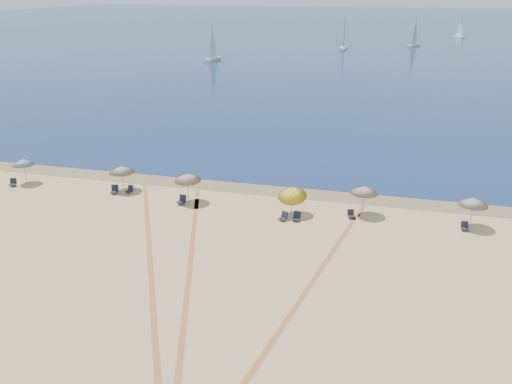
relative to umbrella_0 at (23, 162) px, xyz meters
The scene contains 22 objects.
ground 29.62m from the umbrella_0, 43.36° to the right, with size 160.00×160.00×0.00m, color tan.
ocean 205.85m from the umbrella_0, 84.01° to the left, with size 500.00×500.00×0.00m, color #0C2151.
wet_sand 21.90m from the umbrella_0, ahead, with size 500.00×500.00×0.00m, color olive.
umbrella_0 is the anchor object (origin of this frame).
umbrella_1 9.40m from the umbrella_0, ahead, with size 2.22×2.22×2.28m.
umbrella_2 15.83m from the umbrella_0, ahead, with size 2.21×2.25×2.52m.
umbrella_3 24.57m from the umbrella_0, ahead, with size 2.27×2.32×2.41m.
umbrella_4 29.92m from the umbrella_0, ahead, with size 2.14×2.14×2.41m.
umbrella_5 37.76m from the umbrella_0, ahead, with size 2.13×2.13×2.38m.
chair_0 2.06m from the umbrella_0, 126.23° to the right, with size 0.76×0.82×0.68m.
chair_1 9.15m from the umbrella_0, ahead, with size 0.78×0.86×0.73m.
chair_2 10.31m from the umbrella_0, ahead, with size 0.65×0.73×0.65m.
chair_3 15.59m from the umbrella_0, ahead, with size 0.68×0.78×0.74m.
chair_4 24.32m from the umbrella_0, ahead, with size 0.77×0.81×0.66m.
chair_5 25.25m from the umbrella_0, ahead, with size 0.58×0.67×0.69m.
chair_6 29.16m from the umbrella_0, ahead, with size 0.71×0.76×0.63m.
chair_7 37.37m from the umbrella_0, ahead, with size 0.54×0.63×0.63m.
sailboat_0 82.74m from the umbrella_0, 96.68° to the left, with size 2.31×5.95×8.64m.
sailboat_1 130.27m from the umbrella_0, 73.49° to the left, with size 3.81×5.43×8.08m.
sailboat_2 113.72m from the umbrella_0, 80.87° to the left, with size 1.72×6.00×8.86m.
sailboat_3 164.54m from the umbrella_0, 71.39° to the left, with size 3.15×4.97×7.28m.
tire_tracks 23.92m from the umbrella_0, 26.96° to the right, with size 46.52×39.63×0.00m.
Camera 1 is at (9.51, -17.93, 16.77)m, focal length 36.97 mm.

